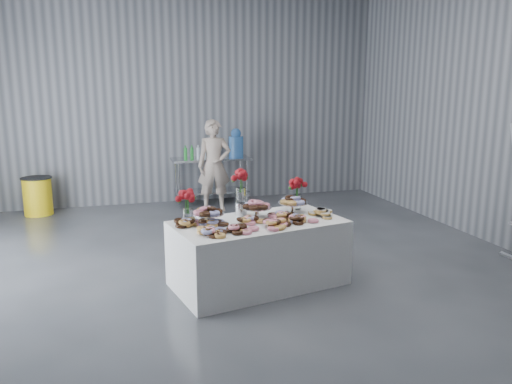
{
  "coord_description": "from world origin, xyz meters",
  "views": [
    {
      "loc": [
        -1.25,
        -5.28,
        2.24
      ],
      "look_at": [
        0.39,
        0.38,
        0.99
      ],
      "focal_mm": 35.0,
      "sensor_mm": 36.0,
      "label": 1
    }
  ],
  "objects_px": {
    "prep_table": "(211,172)",
    "trash_barrel": "(38,196)",
    "water_jug": "(236,144)",
    "person": "(214,166)",
    "display_table": "(259,253)"
  },
  "relations": [
    {
      "from": "water_jug",
      "to": "display_table",
      "type": "bearing_deg",
      "value": -100.5
    },
    {
      "from": "display_table",
      "to": "person",
      "type": "xyz_separation_m",
      "value": [
        0.22,
        3.61,
        0.46
      ]
    },
    {
      "from": "water_jug",
      "to": "person",
      "type": "bearing_deg",
      "value": -134.75
    },
    {
      "from": "prep_table",
      "to": "water_jug",
      "type": "distance_m",
      "value": 0.73
    },
    {
      "from": "prep_table",
      "to": "trash_barrel",
      "type": "bearing_deg",
      "value": -180.0
    },
    {
      "from": "water_jug",
      "to": "person",
      "type": "xyz_separation_m",
      "value": [
        -0.55,
        -0.55,
        -0.31
      ]
    },
    {
      "from": "water_jug",
      "to": "prep_table",
      "type": "bearing_deg",
      "value": 180.0
    },
    {
      "from": "display_table",
      "to": "prep_table",
      "type": "bearing_deg",
      "value": 86.26
    },
    {
      "from": "prep_table",
      "to": "person",
      "type": "height_order",
      "value": "person"
    },
    {
      "from": "prep_table",
      "to": "trash_barrel",
      "type": "height_order",
      "value": "prep_table"
    },
    {
      "from": "prep_table",
      "to": "trash_barrel",
      "type": "relative_size",
      "value": 2.22
    },
    {
      "from": "display_table",
      "to": "person",
      "type": "height_order",
      "value": "person"
    },
    {
      "from": "prep_table",
      "to": "person",
      "type": "xyz_separation_m",
      "value": [
        -0.05,
        -0.55,
        0.22
      ]
    },
    {
      "from": "trash_barrel",
      "to": "person",
      "type": "bearing_deg",
      "value": -10.15
    },
    {
      "from": "display_table",
      "to": "trash_barrel",
      "type": "distance_m",
      "value": 5.06
    }
  ]
}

